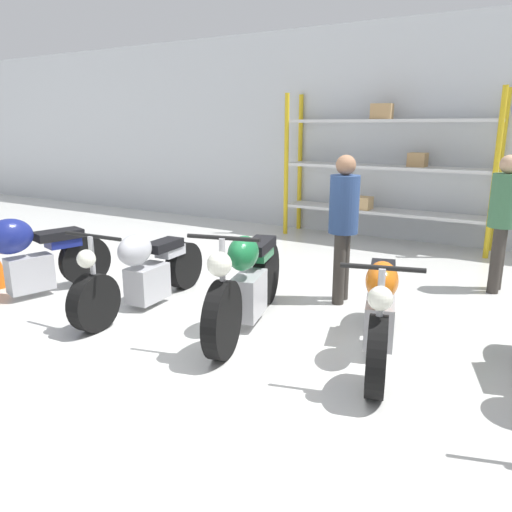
{
  "coord_description": "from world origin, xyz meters",
  "views": [
    {
      "loc": [
        2.4,
        -3.61,
        1.93
      ],
      "look_at": [
        0.0,
        0.4,
        0.7
      ],
      "focal_mm": 35.0,
      "sensor_mm": 36.0,
      "label": 1
    }
  ],
  "objects_px": {
    "motorcycle_silver": "(144,272)",
    "motorcycle_orange": "(380,309)",
    "shelving_rack": "(385,167)",
    "person_browsing": "(503,213)",
    "motorcycle_green": "(247,282)",
    "motorcycle_blue": "(21,258)",
    "person_near_rack": "(344,218)"
  },
  "relations": [
    {
      "from": "motorcycle_silver",
      "to": "motorcycle_orange",
      "type": "height_order",
      "value": "motorcycle_orange"
    },
    {
      "from": "shelving_rack",
      "to": "person_browsing",
      "type": "height_order",
      "value": "shelving_rack"
    },
    {
      "from": "motorcycle_orange",
      "to": "motorcycle_green",
      "type": "bearing_deg",
      "value": -104.01
    },
    {
      "from": "person_browsing",
      "to": "motorcycle_orange",
      "type": "bearing_deg",
      "value": 78.12
    },
    {
      "from": "motorcycle_blue",
      "to": "motorcycle_orange",
      "type": "bearing_deg",
      "value": 115.26
    },
    {
      "from": "person_browsing",
      "to": "person_near_rack",
      "type": "xyz_separation_m",
      "value": [
        -1.45,
        -1.3,
        0.01
      ]
    },
    {
      "from": "shelving_rack",
      "to": "motorcycle_silver",
      "type": "distance_m",
      "value": 4.69
    },
    {
      "from": "motorcycle_silver",
      "to": "person_near_rack",
      "type": "xyz_separation_m",
      "value": [
        1.77,
        1.26,
        0.57
      ]
    },
    {
      "from": "motorcycle_green",
      "to": "person_browsing",
      "type": "distance_m",
      "value": 3.18
    },
    {
      "from": "motorcycle_blue",
      "to": "motorcycle_silver",
      "type": "bearing_deg",
      "value": 126.23
    },
    {
      "from": "motorcycle_orange",
      "to": "motorcycle_blue",
      "type": "bearing_deg",
      "value": -96.36
    },
    {
      "from": "motorcycle_silver",
      "to": "person_near_rack",
      "type": "bearing_deg",
      "value": 121.66
    },
    {
      "from": "motorcycle_orange",
      "to": "shelving_rack",
      "type": "bearing_deg",
      "value": -178.74
    },
    {
      "from": "motorcycle_blue",
      "to": "motorcycle_orange",
      "type": "height_order",
      "value": "motorcycle_blue"
    },
    {
      "from": "motorcycle_silver",
      "to": "motorcycle_orange",
      "type": "relative_size",
      "value": 1.04
    },
    {
      "from": "shelving_rack",
      "to": "motorcycle_orange",
      "type": "distance_m",
      "value": 4.58
    },
    {
      "from": "motorcycle_blue",
      "to": "motorcycle_green",
      "type": "distance_m",
      "value": 2.69
    },
    {
      "from": "motorcycle_silver",
      "to": "motorcycle_green",
      "type": "distance_m",
      "value": 1.26
    },
    {
      "from": "shelving_rack",
      "to": "motorcycle_silver",
      "type": "relative_size",
      "value": 1.69
    },
    {
      "from": "motorcycle_green",
      "to": "person_near_rack",
      "type": "distance_m",
      "value": 1.36
    },
    {
      "from": "motorcycle_blue",
      "to": "motorcycle_silver",
      "type": "distance_m",
      "value": 1.46
    },
    {
      "from": "motorcycle_orange",
      "to": "person_near_rack",
      "type": "xyz_separation_m",
      "value": [
        -0.79,
        1.11,
        0.54
      ]
    },
    {
      "from": "motorcycle_blue",
      "to": "motorcycle_silver",
      "type": "relative_size",
      "value": 0.98
    },
    {
      "from": "motorcycle_green",
      "to": "person_near_rack",
      "type": "bearing_deg",
      "value": 141.18
    },
    {
      "from": "person_near_rack",
      "to": "motorcycle_blue",
      "type": "bearing_deg",
      "value": 23.7
    },
    {
      "from": "motorcycle_blue",
      "to": "motorcycle_orange",
      "type": "xyz_separation_m",
      "value": [
        3.92,
        0.66,
        -0.07
      ]
    },
    {
      "from": "motorcycle_blue",
      "to": "shelving_rack",
      "type": "bearing_deg",
      "value": 168.05
    },
    {
      "from": "motorcycle_blue",
      "to": "motorcycle_green",
      "type": "relative_size",
      "value": 0.98
    },
    {
      "from": "motorcycle_green",
      "to": "motorcycle_blue",
      "type": "bearing_deg",
      "value": -91.52
    },
    {
      "from": "shelving_rack",
      "to": "person_browsing",
      "type": "xyz_separation_m",
      "value": [
        1.99,
        -1.89,
        -0.33
      ]
    },
    {
      "from": "motorcycle_orange",
      "to": "person_browsing",
      "type": "bearing_deg",
      "value": 148.71
    },
    {
      "from": "motorcycle_blue",
      "to": "person_near_rack",
      "type": "xyz_separation_m",
      "value": [
        3.14,
        1.77,
        0.47
      ]
    }
  ]
}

